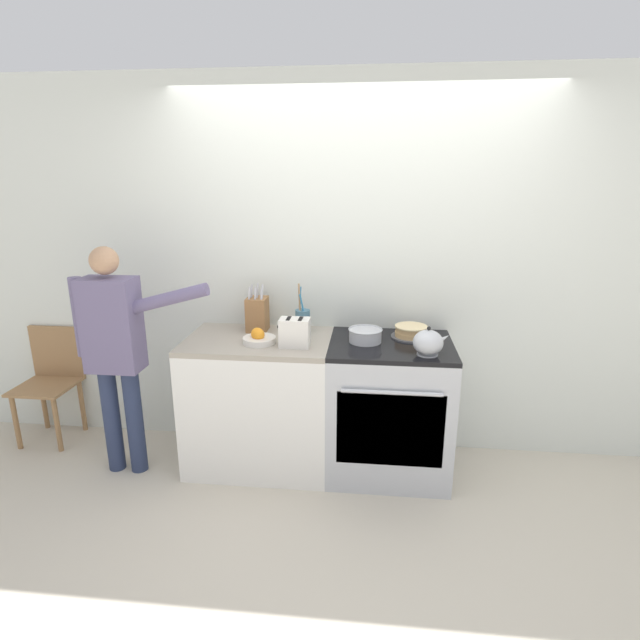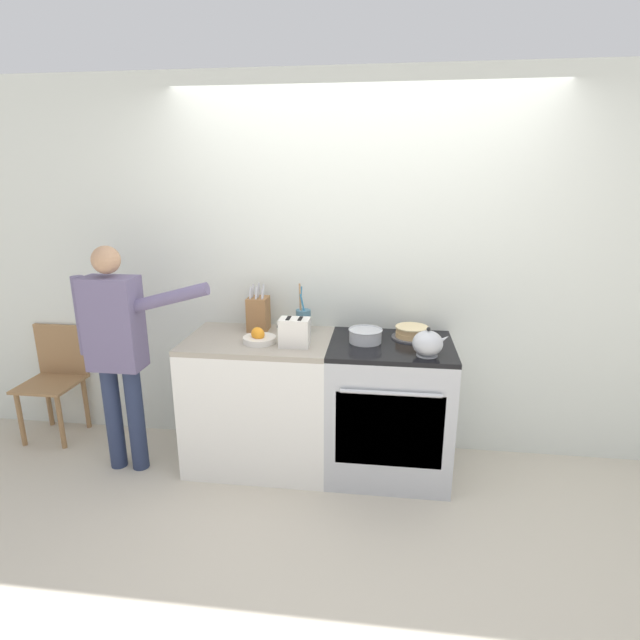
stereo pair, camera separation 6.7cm
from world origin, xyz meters
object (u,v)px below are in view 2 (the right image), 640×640
Objects in this scene: mixing_bowl at (365,336)px; person_baker at (117,342)px; fruit_bowl at (259,338)px; tea_kettle at (428,344)px; stove_range at (389,408)px; utensil_crock at (303,320)px; dining_chair at (56,373)px; layer_cake at (412,333)px; toaster at (295,332)px; knife_block at (258,313)px.

person_baker is (-1.59, -0.21, -0.04)m from mixing_bowl.
fruit_bowl is 0.92m from person_baker.
mixing_bowl is (-0.38, 0.21, -0.03)m from tea_kettle.
utensil_crock is at bearing 164.11° from stove_range.
fruit_bowl reaches higher than stove_range.
dining_chair is (-2.53, 0.21, 0.03)m from stove_range.
utensil_crock reaches higher than layer_cake.
layer_cake is 1.19× the size of tea_kettle.
tea_kettle is (0.08, -0.33, 0.04)m from layer_cake.
toaster is 0.24× the size of dining_chair.
knife_block is 0.32m from utensil_crock.
mixing_bowl is 0.65× the size of utensil_crock.
mixing_bowl is at bearing 175.84° from stove_range.
toaster is (0.31, -0.31, -0.03)m from knife_block.
knife_block is at bearing 167.08° from mixing_bowl.
stove_range is 0.59× the size of person_baker.
toaster is at bearing -8.82° from fruit_bowl.
stove_range is at bearing 24.68° from dining_chair.
mixing_bowl is 0.46m from utensil_crock.
layer_cake is 0.77× the size of utensil_crock.
utensil_crock reaches higher than toaster.
stove_range is 2.76× the size of knife_block.
layer_cake is 1.05m from knife_block.
fruit_bowl is at bearing 19.41° from dining_chair.
layer_cake is at bearing 12.76° from fruit_bowl.
person_baker is 1.81× the size of dining_chair.
toaster reaches higher than mixing_bowl.
mixing_bowl is at bearing 7.59° from person_baker.
utensil_crock reaches higher than stove_range.
knife_block reaches higher than mixing_bowl.
layer_cake reaches higher than stove_range.
tea_kettle is at bearing -4.84° from toaster.
utensil_crock is at bearing 46.19° from fruit_bowl.
fruit_bowl is at bearing 7.14° from person_baker.
utensil_crock is (0.32, -0.01, -0.03)m from knife_block.
mixing_bowl is at bearing 17.23° from toaster.
dining_chair is (-1.61, 0.03, -0.54)m from knife_block.
person_baker reaches higher than stove_range.
tea_kettle reaches higher than fruit_bowl.
toaster is (-0.01, -0.29, 0.00)m from utensil_crock.
knife_block is 1.70m from dining_chair.
fruit_bowl is at bearing 174.26° from tea_kettle.
stove_range is at bearing -15.89° from utensil_crock.
layer_cake is 1.24× the size of fruit_bowl.
person_baker is at bearing 1.27° from dining_chair.
dining_chair is at bearing 171.60° from tea_kettle.
knife_block is 0.96× the size of utensil_crock.
person_baker reaches higher than fruit_bowl.
dining_chair is (-1.92, 0.33, -0.51)m from toaster.
utensil_crock reaches higher than dining_chair.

